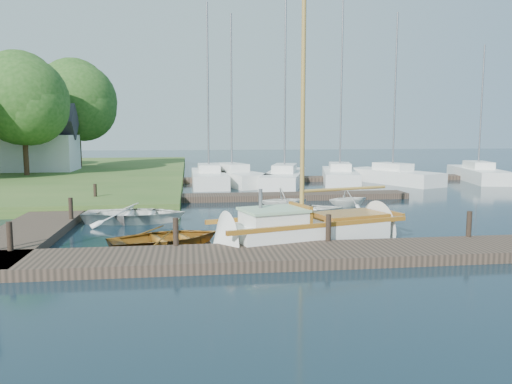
{
  "coord_description": "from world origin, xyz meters",
  "views": [
    {
      "loc": [
        -2.62,
        -19.2,
        3.54
      ],
      "look_at": [
        0.0,
        0.0,
        1.2
      ],
      "focal_mm": 35.0,
      "sensor_mm": 36.0,
      "label": 1
    }
  ],
  "objects": [
    {
      "name": "marina_boat_3",
      "position": [
        7.83,
        14.27,
        0.59
      ],
      "size": [
        4.08,
        8.41,
        12.9
      ],
      "rotation": [
        0.0,
        0.0,
        1.33
      ],
      "color": "white",
      "rests_on": "ground"
    },
    {
      "name": "marina_boat_4",
      "position": [
        11.42,
        13.64,
        0.58
      ],
      "size": [
        4.89,
        7.7,
        11.48
      ],
      "rotation": [
        0.0,
        0.0,
        1.97
      ],
      "color": "white",
      "rests_on": "ground"
    },
    {
      "name": "marina_boat_2",
      "position": [
        3.73,
        13.27,
        0.58
      ],
      "size": [
        4.64,
        8.93,
        12.11
      ],
      "rotation": [
        0.0,
        0.0,
        1.27
      ],
      "color": "white",
      "rests_on": "ground"
    },
    {
      "name": "tender_a",
      "position": [
        -4.74,
        0.65,
        0.41
      ],
      "size": [
        4.21,
        3.2,
        0.82
      ],
      "primitive_type": "imported",
      "rotation": [
        0.0,
        0.0,
        1.48
      ],
      "color": "white",
      "rests_on": "ground"
    },
    {
      "name": "mooring_post_1",
      "position": [
        -3.0,
        -5.0,
        0.7
      ],
      "size": [
        0.16,
        0.16,
        0.8
      ],
      "primitive_type": "cylinder",
      "color": "black",
      "rests_on": "near_dock"
    },
    {
      "name": "house_c",
      "position": [
        -14.0,
        22.0,
        2.58
      ],
      "size": [
        5.25,
        4.0,
        5.28
      ],
      "color": "silver",
      "rests_on": "shore"
    },
    {
      "name": "mooring_post_2",
      "position": [
        1.5,
        -5.0,
        0.7
      ],
      "size": [
        0.16,
        0.16,
        0.8
      ],
      "primitive_type": "cylinder",
      "color": "black",
      "rests_on": "near_dock"
    },
    {
      "name": "far_dock",
      "position": [
        2.0,
        6.5,
        0.15
      ],
      "size": [
        14.0,
        1.6,
        0.3
      ],
      "primitive_type": "cube",
      "color": "#2F261F",
      "rests_on": "ground"
    },
    {
      "name": "dinghy",
      "position": [
        -3.34,
        -3.76,
        0.36
      ],
      "size": [
        4.13,
        3.54,
        0.72
      ],
      "primitive_type": "imported",
      "rotation": [
        0.0,
        0.0,
        1.93
      ],
      "color": "brown",
      "rests_on": "ground"
    },
    {
      "name": "mooring_post_5",
      "position": [
        -7.0,
        5.0,
        0.7
      ],
      "size": [
        0.16,
        0.16,
        0.8
      ],
      "primitive_type": "cylinder",
      "color": "black",
      "rests_on": "left_dock"
    },
    {
      "name": "tender_b",
      "position": [
        1.65,
        2.85,
        0.56
      ],
      "size": [
        2.28,
        2.01,
        1.13
      ],
      "primitive_type": "imported",
      "rotation": [
        0.0,
        0.0,
        1.65
      ],
      "color": "white",
      "rests_on": "ground"
    },
    {
      "name": "marina_boat_1",
      "position": [
        0.34,
        14.73,
        0.57
      ],
      "size": [
        4.67,
        8.32,
        11.32
      ],
      "rotation": [
        0.0,
        0.0,
        1.9
      ],
      "color": "white",
      "rests_on": "ground"
    },
    {
      "name": "near_dock",
      "position": [
        0.0,
        -6.0,
        0.15
      ],
      "size": [
        18.0,
        2.2,
        0.3
      ],
      "primitive_type": "cube",
      "color": "#2F261F",
      "rests_on": "ground"
    },
    {
      "name": "sailboat",
      "position": [
        1.28,
        -3.84,
        0.34
      ],
      "size": [
        7.41,
        3.84,
        9.83
      ],
      "rotation": [
        0.0,
        0.0,
        0.28
      ],
      "color": "white",
      "rests_on": "ground"
    },
    {
      "name": "pontoon",
      "position": [
        10.0,
        16.0,
        0.15
      ],
      "size": [
        30.0,
        1.6,
        0.3
      ],
      "primitive_type": "cube",
      "color": "#2F261F",
      "rests_on": "ground"
    },
    {
      "name": "mooring_post_3",
      "position": [
        6.0,
        -5.0,
        0.7
      ],
      "size": [
        0.16,
        0.16,
        0.8
      ],
      "primitive_type": "cylinder",
      "color": "black",
      "rests_on": "near_dock"
    },
    {
      "name": "marina_boat_6",
      "position": [
        18.36,
        14.57,
        0.56
      ],
      "size": [
        4.13,
        8.62,
        9.68
      ],
      "rotation": [
        0.0,
        0.0,
        1.33
      ],
      "color": "white",
      "rests_on": "ground"
    },
    {
      "name": "ground",
      "position": [
        0.0,
        0.0,
        0.0
      ],
      "size": [
        160.0,
        160.0,
        0.0
      ],
      "primitive_type": "plane",
      "color": "black",
      "rests_on": "ground"
    },
    {
      "name": "mooring_post_0",
      "position": [
        -7.5,
        -5.0,
        0.7
      ],
      "size": [
        0.16,
        0.16,
        0.8
      ],
      "primitive_type": "cylinder",
      "color": "black",
      "rests_on": "near_dock"
    },
    {
      "name": "tree_7",
      "position": [
        -12.0,
        26.05,
        6.2
      ],
      "size": [
        6.83,
        6.83,
        9.38
      ],
      "color": "#332114",
      "rests_on": "shore"
    },
    {
      "name": "mooring_post_4",
      "position": [
        -7.0,
        0.0,
        0.7
      ],
      "size": [
        0.16,
        0.16,
        0.8
      ],
      "primitive_type": "cylinder",
      "color": "black",
      "rests_on": "left_dock"
    },
    {
      "name": "tree_3",
      "position": [
        -14.0,
        18.05,
        5.81
      ],
      "size": [
        6.41,
        6.38,
        8.74
      ],
      "color": "#332114",
      "rests_on": "shore"
    },
    {
      "name": "tender_d",
      "position": [
        4.77,
        3.1,
        0.54
      ],
      "size": [
        2.43,
        2.24,
        1.07
      ],
      "primitive_type": "imported",
      "rotation": [
        0.0,
        0.0,
        1.84
      ],
      "color": "white",
      "rests_on": "ground"
    },
    {
      "name": "tender_c",
      "position": [
        2.02,
        1.0,
        0.39
      ],
      "size": [
        3.77,
        2.72,
        0.77
      ],
      "primitive_type": "imported",
      "rotation": [
        0.0,
        0.0,
        1.59
      ],
      "color": "white",
      "rests_on": "ground"
    },
    {
      "name": "left_dock",
      "position": [
        -8.0,
        2.0,
        0.15
      ],
      "size": [
        2.2,
        18.0,
        0.3
      ],
      "primitive_type": "cube",
      "color": "#2F261F",
      "rests_on": "ground"
    },
    {
      "name": "marina_boat_0",
      "position": [
        -1.25,
        14.23,
        0.58
      ],
      "size": [
        2.24,
        7.77,
        11.86
      ],
      "rotation": [
        0.0,
        0.0,
        1.58
      ],
      "color": "white",
      "rests_on": "ground"
    }
  ]
}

